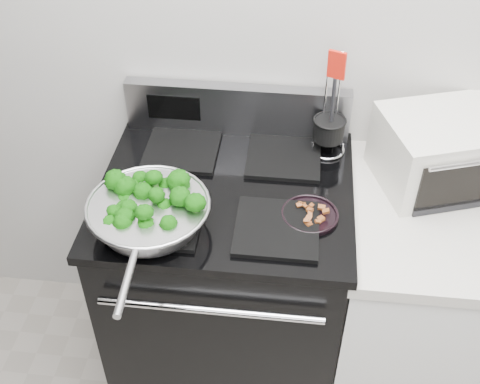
# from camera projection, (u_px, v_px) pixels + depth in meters

# --- Properties ---
(back_wall) EXTENTS (4.00, 0.02, 2.70)m
(back_wall) POSITION_uv_depth(u_px,v_px,m) (336.00, 24.00, 1.84)
(back_wall) COLOR #B6B2AC
(back_wall) RESTS_ON ground
(gas_range) EXTENTS (0.79, 0.69, 1.13)m
(gas_range) POSITION_uv_depth(u_px,v_px,m) (228.00, 284.00, 2.17)
(gas_range) COLOR black
(gas_range) RESTS_ON floor
(counter) EXTENTS (0.62, 0.68, 0.92)m
(counter) POSITION_uv_depth(u_px,v_px,m) (419.00, 307.00, 2.13)
(counter) COLOR white
(counter) RESTS_ON floor
(skillet) EXTENTS (0.36, 0.56, 0.08)m
(skillet) POSITION_uv_depth(u_px,v_px,m) (149.00, 213.00, 1.70)
(skillet) COLOR silver
(skillet) RESTS_ON gas_range
(broccoli_pile) EXTENTS (0.28, 0.28, 0.10)m
(broccoli_pile) POSITION_uv_depth(u_px,v_px,m) (148.00, 207.00, 1.69)
(broccoli_pile) COLOR black
(broccoli_pile) RESTS_ON skillet
(bacon_plate) EXTENTS (0.17, 0.17, 0.04)m
(bacon_plate) POSITION_uv_depth(u_px,v_px,m) (310.00, 212.00, 1.76)
(bacon_plate) COLOR black
(bacon_plate) RESTS_ON gas_range
(utensil_holder) EXTENTS (0.12, 0.12, 0.37)m
(utensil_holder) POSITION_uv_depth(u_px,v_px,m) (328.00, 134.00, 1.97)
(utensil_holder) COLOR silver
(utensil_holder) RESTS_ON gas_range
(toaster_oven) EXTENTS (0.47, 0.41, 0.23)m
(toaster_oven) POSITION_uv_depth(u_px,v_px,m) (446.00, 151.00, 1.87)
(toaster_oven) COLOR white
(toaster_oven) RESTS_ON counter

